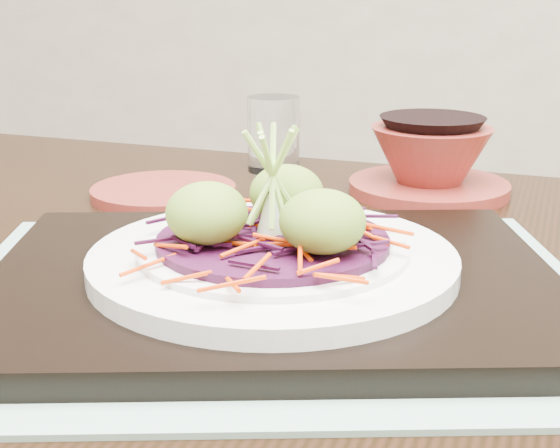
% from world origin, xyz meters
% --- Properties ---
extents(dining_table, '(1.32, 0.95, 0.77)m').
position_xyz_m(dining_table, '(-0.11, 0.08, 0.67)').
color(dining_table, black).
rests_on(dining_table, ground).
extents(placemat, '(0.53, 0.46, 0.00)m').
position_xyz_m(placemat, '(-0.09, 0.04, 0.78)').
color(placemat, gray).
rests_on(placemat, dining_table).
extents(serving_tray, '(0.45, 0.39, 0.02)m').
position_xyz_m(serving_tray, '(-0.09, 0.04, 0.79)').
color(serving_tray, black).
rests_on(serving_tray, placemat).
extents(white_plate, '(0.25, 0.25, 0.02)m').
position_xyz_m(white_plate, '(-0.09, 0.04, 0.80)').
color(white_plate, silver).
rests_on(white_plate, serving_tray).
extents(cabbage_bed, '(0.16, 0.16, 0.01)m').
position_xyz_m(cabbage_bed, '(-0.09, 0.04, 0.82)').
color(cabbage_bed, '#390B28').
rests_on(cabbage_bed, white_plate).
extents(carrot_julienne, '(0.19, 0.19, 0.01)m').
position_xyz_m(carrot_julienne, '(-0.09, 0.04, 0.83)').
color(carrot_julienne, '#C63103').
rests_on(carrot_julienne, cabbage_bed).
extents(guacamole_scoops, '(0.14, 0.12, 0.04)m').
position_xyz_m(guacamole_scoops, '(-0.09, 0.04, 0.84)').
color(guacamole_scoops, olive).
rests_on(guacamole_scoops, cabbage_bed).
extents(scallion_garnish, '(0.06, 0.06, 0.09)m').
position_xyz_m(scallion_garnish, '(-0.09, 0.04, 0.86)').
color(scallion_garnish, '#94C54F').
rests_on(scallion_garnish, cabbage_bed).
extents(terracotta_side_plate, '(0.18, 0.18, 0.01)m').
position_xyz_m(terracotta_side_plate, '(-0.27, 0.28, 0.78)').
color(terracotta_side_plate, maroon).
rests_on(terracotta_side_plate, dining_table).
extents(water_glass, '(0.07, 0.07, 0.09)m').
position_xyz_m(water_glass, '(-0.19, 0.42, 0.82)').
color(water_glass, white).
rests_on(water_glass, dining_table).
extents(terracotta_bowl_set, '(0.18, 0.18, 0.07)m').
position_xyz_m(terracotta_bowl_set, '(-0.01, 0.36, 0.81)').
color(terracotta_bowl_set, maroon).
rests_on(terracotta_bowl_set, dining_table).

